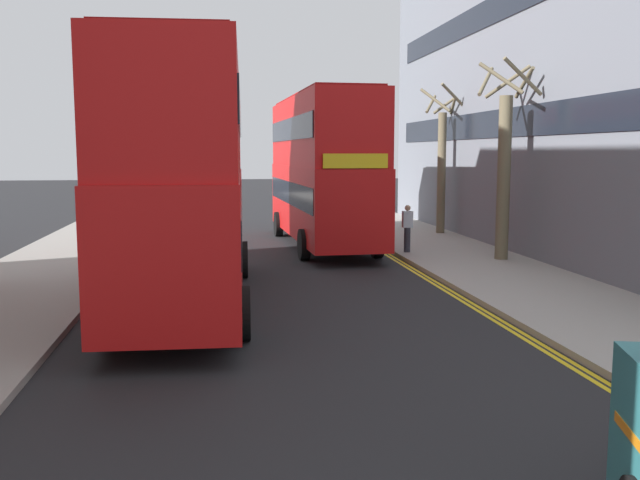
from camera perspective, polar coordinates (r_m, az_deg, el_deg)
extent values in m
cube|color=#9E9991|center=(20.63, 14.62, -2.73)|extent=(4.00, 80.00, 0.14)
cube|color=#9E9991|center=(19.65, -22.99, -3.57)|extent=(4.00, 80.00, 0.14)
cube|color=yellow|center=(18.06, 10.94, -4.25)|extent=(0.10, 56.00, 0.01)
cube|color=yellow|center=(18.00, 10.46, -4.27)|extent=(0.10, 56.00, 0.01)
cube|color=red|center=(16.45, -10.80, 0.77)|extent=(2.89, 10.88, 2.60)
cube|color=red|center=(16.37, -11.02, 9.68)|extent=(2.84, 10.67, 2.50)
cube|color=black|center=(16.42, -10.83, 1.81)|extent=(2.91, 10.45, 0.84)
cube|color=black|center=(16.37, -11.03, 10.03)|extent=(2.89, 10.24, 0.80)
cube|color=yellow|center=(21.72, -9.81, 6.43)|extent=(2.00, 0.13, 0.44)
cube|color=maroon|center=(16.48, -11.13, 14.20)|extent=(2.60, 9.80, 0.10)
cylinder|color=black|center=(20.04, -13.55, -1.68)|extent=(0.34, 1.05, 1.04)
cylinder|color=black|center=(19.88, -6.38, -1.60)|extent=(0.34, 1.05, 1.04)
cylinder|color=black|center=(13.54, -17.09, -6.04)|extent=(0.34, 1.05, 1.04)
cylinder|color=black|center=(13.30, -6.39, -6.00)|extent=(0.34, 1.05, 1.04)
cube|color=red|center=(26.32, 0.17, 3.28)|extent=(2.91, 10.89, 2.60)
cube|color=red|center=(26.27, 0.17, 8.83)|extent=(2.85, 10.67, 2.50)
cube|color=black|center=(26.30, 0.17, 3.93)|extent=(2.92, 10.46, 0.84)
cube|color=black|center=(26.27, 0.17, 9.05)|extent=(2.91, 10.24, 0.80)
cube|color=yellow|center=(21.00, 2.93, 6.50)|extent=(2.00, 0.14, 0.44)
cube|color=maroon|center=(26.34, 0.17, 11.66)|extent=(2.62, 9.80, 0.10)
cylinder|color=black|center=(23.48, 4.70, -0.22)|extent=(0.34, 1.05, 1.04)
cylinder|color=black|center=(22.95, -1.33, -0.37)|extent=(0.34, 1.05, 1.04)
cylinder|color=black|center=(29.94, 1.32, 1.41)|extent=(0.34, 1.05, 1.04)
cylinder|color=black|center=(29.53, -3.43, 1.31)|extent=(0.34, 1.05, 1.04)
cylinder|color=#2D2D38|center=(24.02, 7.17, 0.02)|extent=(0.22, 0.22, 0.85)
cube|color=silver|center=(23.94, 7.19, 1.69)|extent=(0.34, 0.22, 0.56)
sphere|color=tan|center=(23.91, 7.21, 2.62)|extent=(0.20, 0.20, 0.20)
cylinder|color=#6B6047|center=(43.39, 2.71, 5.65)|extent=(0.32, 0.32, 4.45)
cylinder|color=#6B6047|center=(43.37, 3.30, 8.98)|extent=(0.35, 0.90, 0.68)
cylinder|color=#6B6047|center=(43.98, 2.66, 9.11)|extent=(1.24, 0.25, 0.91)
cylinder|color=#6B6047|center=(43.17, 1.76, 9.31)|extent=(0.31, 1.57, 1.15)
cylinder|color=#6B6047|center=(42.64, 2.64, 9.33)|extent=(1.53, 0.55, 1.14)
cylinder|color=#6B6047|center=(22.86, 14.84, 4.91)|extent=(0.42, 0.42, 5.17)
cylinder|color=#6B6047|center=(23.18, 16.42, 12.28)|extent=(0.13, 1.21, 0.89)
cylinder|color=#6B6047|center=(23.64, 15.14, 12.42)|extent=(1.35, 0.72, 1.05)
cylinder|color=#6B6047|center=(23.13, 13.44, 12.55)|extent=(0.94, 1.17, 1.02)
cylinder|color=#6B6047|center=(22.30, 14.64, 12.74)|extent=(1.19, 0.96, 1.04)
cylinder|color=#6B6047|center=(22.40, 16.32, 12.76)|extent=(1.49, 0.54, 1.11)
cylinder|color=#6B6047|center=(29.89, 9.93, 5.42)|extent=(0.35, 0.35, 5.06)
cylinder|color=#6B6047|center=(30.03, 10.86, 10.80)|extent=(0.23, 0.91, 0.68)
cylinder|color=#6B6047|center=(30.42, 10.22, 10.84)|extent=(0.95, 0.60, 0.76)
cylinder|color=#6B6047|center=(30.11, 9.09, 10.96)|extent=(0.75, 0.96, 0.82)
cylinder|color=#6B6047|center=(29.36, 9.44, 11.26)|extent=(1.06, 1.08, 1.03)
cylinder|color=#6B6047|center=(29.38, 11.10, 11.36)|extent=(1.51, 0.75, 1.17)
cube|color=slate|center=(28.32, 24.18, 11.58)|extent=(10.00, 28.00, 12.03)
cube|color=black|center=(26.39, 14.78, 18.15)|extent=(0.04, 24.64, 1.00)
cube|color=black|center=(25.92, 14.49, 9.25)|extent=(0.04, 24.64, 1.00)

